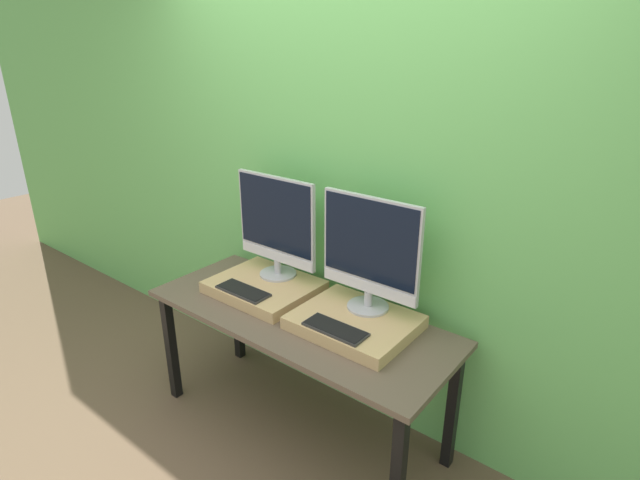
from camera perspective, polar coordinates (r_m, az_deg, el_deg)
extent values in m
plane|color=brown|center=(2.80, -7.00, -23.76)|extent=(12.00, 12.00, 0.00)
cube|color=#66B75B|center=(2.60, 2.86, 6.28)|extent=(8.00, 0.04, 2.60)
cube|color=brown|center=(2.56, -2.57, -8.74)|extent=(1.63, 0.64, 0.03)
cube|color=black|center=(3.09, -16.66, -11.61)|extent=(0.05, 0.05, 0.68)
cube|color=black|center=(2.27, 8.89, -25.24)|extent=(0.05, 0.05, 0.68)
cube|color=black|center=(3.36, -9.41, -8.07)|extent=(0.05, 0.05, 0.68)
cube|color=black|center=(2.62, 14.90, -18.15)|extent=(0.05, 0.05, 0.68)
cube|color=tan|center=(2.76, -6.39, -5.33)|extent=(0.55, 0.45, 0.06)
cylinder|color=#B2B2B7|center=(2.81, -4.81, -3.85)|extent=(0.21, 0.21, 0.01)
cylinder|color=#B2B2B7|center=(2.80, -4.84, -3.03)|extent=(0.04, 0.04, 0.08)
cube|color=#B2B2B7|center=(2.69, -5.03, 2.34)|extent=(0.53, 0.02, 0.48)
cube|color=black|center=(2.67, -5.25, 2.87)|extent=(0.50, 0.00, 0.39)
cube|color=silver|center=(2.76, -5.08, -1.84)|extent=(0.52, 0.00, 0.06)
cube|color=#2D2D2D|center=(2.65, -8.78, -5.77)|extent=(0.30, 0.12, 0.01)
cube|color=black|center=(2.64, -8.78, -5.63)|extent=(0.29, 0.11, 0.00)
cube|color=tan|center=(2.42, 3.98, -9.36)|extent=(0.55, 0.45, 0.06)
cylinder|color=#B2B2B7|center=(2.48, 5.49, -7.55)|extent=(0.21, 0.21, 0.01)
cylinder|color=#B2B2B7|center=(2.46, 5.53, -6.65)|extent=(0.04, 0.04, 0.08)
cube|color=#B2B2B7|center=(2.35, 5.77, -0.68)|extent=(0.53, 0.02, 0.48)
cube|color=black|center=(2.32, 5.61, -0.09)|extent=(0.50, 0.00, 0.39)
cube|color=silver|center=(2.42, 5.40, -5.36)|extent=(0.52, 0.00, 0.06)
cube|color=#2D2D2D|center=(2.29, 1.76, -10.14)|extent=(0.30, 0.12, 0.01)
cube|color=black|center=(2.29, 1.77, -9.98)|extent=(0.29, 0.11, 0.00)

